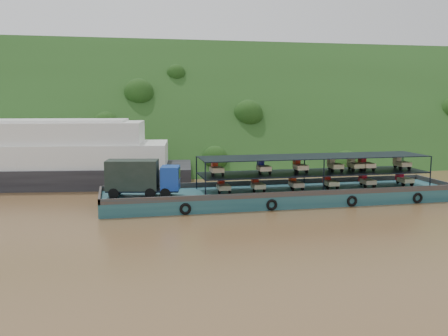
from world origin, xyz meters
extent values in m
plane|color=brown|center=(0.00, 0.00, 0.00)|extent=(160.00, 160.00, 0.00)
cube|color=#1E3A15|center=(0.00, 36.00, 0.00)|extent=(140.00, 39.60, 39.60)
cube|color=#15404B|center=(3.10, 0.18, 0.60)|extent=(35.00, 7.00, 1.20)
cube|color=#592D19|center=(3.10, 3.58, 1.45)|extent=(35.00, 0.20, 0.50)
cube|color=#592D19|center=(3.10, -3.22, 1.45)|extent=(35.00, 0.20, 0.50)
cube|color=#592D19|center=(20.50, 0.18, 1.45)|extent=(0.20, 7.00, 0.50)
cube|color=#592D19|center=(-14.30, 0.18, 1.45)|extent=(0.20, 7.00, 0.50)
torus|color=black|center=(-6.90, -3.37, 0.55)|extent=(1.06, 0.26, 1.06)
torus|color=black|center=(1.10, -3.37, 0.55)|extent=(1.06, 0.26, 1.06)
torus|color=black|center=(9.10, -3.37, 0.55)|extent=(1.06, 0.26, 1.06)
torus|color=black|center=(16.10, -3.37, 0.55)|extent=(1.06, 0.26, 1.06)
cylinder|color=black|center=(-13.06, -0.63, 1.69)|extent=(1.02, 0.53, 0.97)
cylinder|color=black|center=(-12.65, 1.37, 1.69)|extent=(1.02, 0.53, 0.97)
cylinder|color=black|center=(-9.81, -1.30, 1.69)|extent=(1.02, 0.53, 0.97)
cylinder|color=black|center=(-9.40, 0.71, 1.69)|extent=(1.02, 0.53, 0.97)
cylinder|color=black|center=(-8.48, -1.57, 1.69)|extent=(1.02, 0.53, 0.97)
cylinder|color=black|center=(-8.07, 0.44, 1.69)|extent=(1.02, 0.53, 0.97)
cube|color=black|center=(-10.37, -0.14, 1.83)|extent=(6.92, 3.43, 0.19)
cube|color=#153895|center=(-7.89, -0.65, 2.95)|extent=(2.09, 2.62, 2.14)
cube|color=black|center=(-7.08, -0.81, 3.34)|extent=(0.45, 1.92, 0.88)
cube|color=black|center=(-11.33, 0.06, 3.25)|extent=(5.05, 3.23, 2.73)
cube|color=black|center=(6.60, 0.18, 2.86)|extent=(23.00, 5.00, 0.12)
cube|color=black|center=(6.60, 0.18, 4.50)|extent=(23.00, 5.00, 0.08)
cylinder|color=black|center=(-4.90, -2.32, 2.85)|extent=(0.12, 0.12, 3.30)
cylinder|color=black|center=(-4.90, 2.68, 2.85)|extent=(0.12, 0.12, 3.30)
cylinder|color=black|center=(6.60, -2.32, 2.85)|extent=(0.12, 0.12, 3.30)
cylinder|color=black|center=(6.60, 2.68, 2.85)|extent=(0.12, 0.12, 3.30)
cylinder|color=black|center=(18.10, -2.32, 2.85)|extent=(0.12, 0.12, 3.30)
cylinder|color=black|center=(18.10, 2.68, 2.85)|extent=(0.12, 0.12, 3.30)
cylinder|color=black|center=(-2.75, 1.23, 1.46)|extent=(0.12, 0.52, 0.52)
cylinder|color=black|center=(-3.25, -0.57, 1.46)|extent=(0.14, 0.52, 0.52)
cylinder|color=black|center=(-2.25, -0.57, 1.46)|extent=(0.14, 0.52, 0.52)
cube|color=tan|center=(-2.75, -0.22, 1.80)|extent=(1.15, 1.50, 0.44)
cube|color=#AD180B|center=(-2.75, 0.93, 1.98)|extent=(0.55, 0.80, 0.80)
cube|color=#AD180B|center=(-2.75, 0.73, 2.48)|extent=(0.50, 0.10, 0.10)
cylinder|color=black|center=(0.71, 1.23, 1.46)|extent=(0.12, 0.52, 0.52)
cylinder|color=black|center=(0.21, -0.57, 1.46)|extent=(0.14, 0.52, 0.52)
cylinder|color=black|center=(1.21, -0.57, 1.46)|extent=(0.14, 0.52, 0.52)
cube|color=beige|center=(0.71, -0.22, 1.80)|extent=(1.15, 1.50, 0.44)
cube|color=red|center=(0.71, 0.93, 1.98)|extent=(0.55, 0.80, 0.80)
cube|color=red|center=(0.71, 0.73, 2.48)|extent=(0.50, 0.10, 0.10)
cylinder|color=black|center=(4.64, 1.23, 1.46)|extent=(0.12, 0.52, 0.52)
cylinder|color=black|center=(4.14, -0.57, 1.46)|extent=(0.14, 0.52, 0.52)
cylinder|color=black|center=(5.14, -0.57, 1.46)|extent=(0.14, 0.52, 0.52)
cube|color=#CBB28F|center=(4.64, -0.22, 1.80)|extent=(1.15, 1.50, 0.44)
cube|color=red|center=(4.64, 0.93, 1.98)|extent=(0.55, 0.80, 0.80)
cube|color=red|center=(4.64, 0.73, 2.48)|extent=(0.50, 0.10, 0.10)
cylinder|color=black|center=(8.35, 1.23, 1.46)|extent=(0.12, 0.52, 0.52)
cylinder|color=black|center=(7.85, -0.57, 1.46)|extent=(0.14, 0.52, 0.52)
cylinder|color=black|center=(8.85, -0.57, 1.46)|extent=(0.14, 0.52, 0.52)
cube|color=beige|center=(8.35, -0.22, 1.80)|extent=(1.15, 1.50, 0.44)
cube|color=red|center=(8.35, 0.93, 1.98)|extent=(0.55, 0.80, 0.80)
cube|color=red|center=(8.35, 0.73, 2.48)|extent=(0.50, 0.10, 0.10)
cylinder|color=black|center=(12.42, 1.23, 1.46)|extent=(0.12, 0.52, 0.52)
cylinder|color=black|center=(11.92, -0.57, 1.46)|extent=(0.14, 0.52, 0.52)
cylinder|color=black|center=(12.92, -0.57, 1.46)|extent=(0.14, 0.52, 0.52)
cube|color=beige|center=(12.42, -0.22, 1.80)|extent=(1.15, 1.50, 0.44)
cube|color=red|center=(12.42, 0.93, 1.98)|extent=(0.55, 0.80, 0.80)
cube|color=red|center=(12.42, 0.73, 2.48)|extent=(0.50, 0.10, 0.10)
cylinder|color=black|center=(16.70, 1.23, 1.46)|extent=(0.12, 0.52, 0.52)
cylinder|color=black|center=(16.20, -0.57, 1.46)|extent=(0.14, 0.52, 0.52)
cylinder|color=black|center=(17.20, -0.57, 1.46)|extent=(0.14, 0.52, 0.52)
cube|color=beige|center=(16.70, -0.22, 1.80)|extent=(1.15, 1.50, 0.44)
cube|color=red|center=(16.70, 0.93, 1.98)|extent=(0.55, 0.80, 0.80)
cube|color=red|center=(16.70, 0.73, 2.48)|extent=(0.50, 0.10, 0.10)
cylinder|color=black|center=(-3.41, 1.23, 3.18)|extent=(0.12, 0.52, 0.52)
cylinder|color=black|center=(-3.91, -0.57, 3.18)|extent=(0.14, 0.52, 0.52)
cylinder|color=black|center=(-2.91, -0.57, 3.18)|extent=(0.14, 0.52, 0.52)
cube|color=tan|center=(-3.41, -0.22, 3.52)|extent=(1.15, 1.50, 0.44)
cube|color=red|center=(-3.41, 0.93, 3.70)|extent=(0.55, 0.80, 0.80)
cube|color=red|center=(-3.41, 0.73, 4.20)|extent=(0.50, 0.10, 0.10)
cylinder|color=black|center=(1.27, 1.23, 3.18)|extent=(0.12, 0.52, 0.52)
cylinder|color=black|center=(0.77, -0.57, 3.18)|extent=(0.14, 0.52, 0.52)
cylinder|color=black|center=(1.77, -0.57, 3.18)|extent=(0.14, 0.52, 0.52)
cube|color=beige|center=(1.27, -0.22, 3.52)|extent=(1.15, 1.50, 0.44)
cube|color=navy|center=(1.27, 0.93, 3.70)|extent=(0.55, 0.80, 0.80)
cube|color=navy|center=(1.27, 0.73, 4.20)|extent=(0.50, 0.10, 0.10)
cylinder|color=black|center=(5.05, 1.23, 3.18)|extent=(0.12, 0.52, 0.52)
cylinder|color=black|center=(4.55, -0.57, 3.18)|extent=(0.14, 0.52, 0.52)
cylinder|color=black|center=(5.55, -0.57, 3.18)|extent=(0.14, 0.52, 0.52)
cube|color=beige|center=(5.05, -0.22, 3.52)|extent=(1.15, 1.50, 0.44)
cube|color=#B0200B|center=(5.05, 0.93, 3.70)|extent=(0.55, 0.80, 0.80)
cube|color=#B0200B|center=(5.05, 0.73, 4.20)|extent=(0.50, 0.10, 0.10)
cylinder|color=black|center=(8.78, 1.23, 3.18)|extent=(0.12, 0.52, 0.52)
cylinder|color=black|center=(8.28, -0.57, 3.18)|extent=(0.14, 0.52, 0.52)
cylinder|color=black|center=(9.28, -0.57, 3.18)|extent=(0.14, 0.52, 0.52)
cube|color=#C4BF8A|center=(8.78, -0.22, 3.52)|extent=(1.15, 1.50, 0.44)
cube|color=beige|center=(8.78, 0.93, 3.70)|extent=(0.55, 0.80, 0.80)
cube|color=beige|center=(8.78, 0.73, 4.20)|extent=(0.50, 0.10, 0.10)
cylinder|color=black|center=(12.26, 1.23, 3.18)|extent=(0.12, 0.52, 0.52)
cylinder|color=black|center=(11.76, -0.57, 3.18)|extent=(0.14, 0.52, 0.52)
cylinder|color=black|center=(12.76, -0.57, 3.18)|extent=(0.14, 0.52, 0.52)
cube|color=beige|center=(12.26, -0.22, 3.52)|extent=(1.15, 1.50, 0.44)
cube|color=#AA0B10|center=(12.26, 0.93, 3.70)|extent=(0.55, 0.80, 0.80)
cube|color=#AA0B10|center=(12.26, 0.73, 4.20)|extent=(0.50, 0.10, 0.10)
cylinder|color=black|center=(16.30, 1.23, 3.18)|extent=(0.12, 0.52, 0.52)
cylinder|color=black|center=(15.80, -0.57, 3.18)|extent=(0.14, 0.52, 0.52)
cylinder|color=black|center=(16.80, -0.57, 3.18)|extent=(0.14, 0.52, 0.52)
cube|color=#C6B68C|center=(16.30, -0.22, 3.52)|extent=(1.15, 1.50, 0.44)
cube|color=beige|center=(16.30, 0.93, 3.70)|extent=(0.55, 0.80, 0.80)
cube|color=beige|center=(16.30, 0.73, 4.20)|extent=(0.50, 0.10, 0.10)
cylinder|color=black|center=(11.01, 1.23, 3.18)|extent=(0.12, 0.52, 0.52)
cylinder|color=black|center=(10.51, -0.57, 3.18)|extent=(0.14, 0.52, 0.52)
cylinder|color=black|center=(11.51, -0.57, 3.18)|extent=(0.14, 0.52, 0.52)
cube|color=#C4BF8A|center=(11.01, -0.22, 3.52)|extent=(1.15, 1.50, 0.44)
cube|color=beige|center=(11.01, 0.93, 3.70)|extent=(0.55, 0.80, 0.80)
cube|color=beige|center=(11.01, 0.73, 4.20)|extent=(0.50, 0.10, 0.10)
cube|color=black|center=(-22.97, 15.97, 1.16)|extent=(39.53, 14.97, 2.31)
cube|color=white|center=(-22.97, 15.97, 3.66)|extent=(33.66, 13.21, 2.70)
cube|color=white|center=(-22.97, 15.97, 6.26)|extent=(27.80, 11.44, 2.51)
cube|color=white|center=(-22.97, 15.97, 7.66)|extent=(23.85, 9.94, 0.29)
camera|label=1|loc=(-12.83, -46.24, 10.15)|focal=40.00mm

